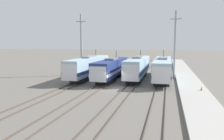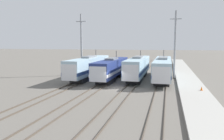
# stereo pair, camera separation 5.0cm
# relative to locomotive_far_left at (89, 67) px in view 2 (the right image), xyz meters

# --- Properties ---
(ground_plane) EXTENTS (400.00, 400.00, 0.00)m
(ground_plane) POSITION_rel_locomotive_far_left_xyz_m (7.03, -8.03, -2.24)
(ground_plane) COLOR #666059
(rail_pair_far_left) EXTENTS (1.51, 120.00, 0.15)m
(rail_pair_far_left) POSITION_rel_locomotive_far_left_xyz_m (0.00, -8.03, -2.16)
(rail_pair_far_left) COLOR #4C4238
(rail_pair_far_left) RESTS_ON ground_plane
(rail_pair_center_left) EXTENTS (1.51, 120.00, 0.15)m
(rail_pair_center_left) POSITION_rel_locomotive_far_left_xyz_m (4.68, -8.03, -2.16)
(rail_pair_center_left) COLOR #4C4238
(rail_pair_center_left) RESTS_ON ground_plane
(rail_pair_center_right) EXTENTS (1.51, 120.00, 0.15)m
(rail_pair_center_right) POSITION_rel_locomotive_far_left_xyz_m (9.37, -8.03, -2.16)
(rail_pair_center_right) COLOR #4C4238
(rail_pair_center_right) RESTS_ON ground_plane
(rail_pair_far_right) EXTENTS (1.51, 120.00, 0.15)m
(rail_pair_far_right) POSITION_rel_locomotive_far_left_xyz_m (14.05, -8.03, -2.16)
(rail_pair_far_right) COLOR #4C4238
(rail_pair_far_right) RESTS_ON ground_plane
(locomotive_far_left) EXTENTS (2.81, 18.44, 5.48)m
(locomotive_far_left) POSITION_rel_locomotive_far_left_xyz_m (0.00, 0.00, 0.00)
(locomotive_far_left) COLOR #232326
(locomotive_far_left) RESTS_ON ground_plane
(locomotive_center_left) EXTENTS (2.96, 17.09, 5.29)m
(locomotive_center_left) POSITION_rel_locomotive_far_left_xyz_m (4.68, -0.63, -0.13)
(locomotive_center_left) COLOR black
(locomotive_center_left) RESTS_ON ground_plane
(locomotive_center_right) EXTENTS (2.86, 17.68, 5.35)m
(locomotive_center_right) POSITION_rel_locomotive_far_left_xyz_m (9.37, 1.47, -0.01)
(locomotive_center_right) COLOR #232326
(locomotive_center_right) RESTS_ON ground_plane
(locomotive_far_right) EXTENTS (2.96, 19.54, 5.46)m
(locomotive_far_right) POSITION_rel_locomotive_far_left_xyz_m (14.05, 1.39, -0.05)
(locomotive_far_right) COLOR #232326
(locomotive_far_right) RESTS_ON ground_plane
(catenary_tower_left) EXTENTS (2.14, 0.37, 12.91)m
(catenary_tower_left) POSITION_rel_locomotive_far_left_xyz_m (-2.97, 3.79, 4.37)
(catenary_tower_left) COLOR gray
(catenary_tower_left) RESTS_ON ground_plane
(catenary_tower_right) EXTENTS (2.14, 0.37, 12.91)m
(catenary_tower_right) POSITION_rel_locomotive_far_left_xyz_m (16.14, 3.79, 4.37)
(catenary_tower_right) COLOR gray
(catenary_tower_right) RESTS_ON ground_plane
(platform) EXTENTS (4.00, 120.00, 0.35)m
(platform) POSITION_rel_locomotive_far_left_xyz_m (18.53, -8.03, -2.06)
(platform) COLOR #A8A59E
(platform) RESTS_ON ground_plane
(traffic_cone) EXTENTS (0.35, 0.35, 0.53)m
(traffic_cone) POSITION_rel_locomotive_far_left_xyz_m (19.55, -8.05, -1.62)
(traffic_cone) COLOR orange
(traffic_cone) RESTS_ON platform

